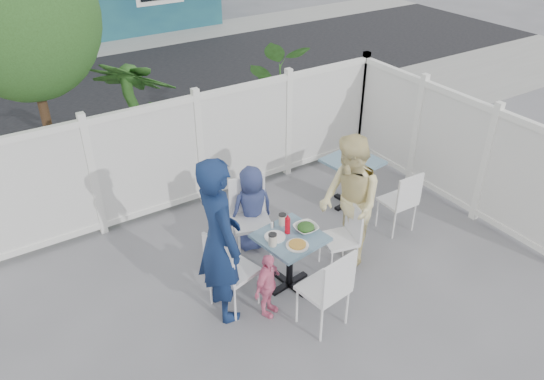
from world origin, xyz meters
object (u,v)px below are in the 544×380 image
spare_table (352,170)px  chair_right (345,233)px  main_table (290,248)px  boy (252,209)px  woman (349,203)px  man (220,240)px  chair_near (330,286)px  chair_left (228,267)px  toddler (268,285)px  chair_back (250,212)px

spare_table → chair_right: size_ratio=0.87×
spare_table → main_table: bearing=-150.5°
main_table → boy: size_ratio=0.67×
main_table → woman: 0.87m
man → chair_near: bearing=-132.5°
chair_near → woman: size_ratio=0.59×
main_table → man: man is taller
chair_near → spare_table: bearing=36.6°
chair_right → man: (-1.53, 0.14, 0.43)m
spare_table → chair_left: size_ratio=0.78×
main_table → toddler: bearing=-151.4°
chair_near → boy: (0.06, 1.61, -0.00)m
chair_near → toddler: chair_near is taller
spare_table → woman: woman is taller
toddler → main_table: bearing=1.1°
man → boy: 1.21m
main_table → woman: size_ratio=0.45×
main_table → woman: bearing=0.9°
main_table → spare_table: spare_table is taller
chair_right → woman: 0.35m
toddler → boy: bearing=39.2°
chair_near → woman: 1.17m
chair_left → chair_near: (0.71, -0.80, -0.00)m
boy → toddler: bearing=72.0°
toddler → chair_left: bearing=108.4°
chair_left → woman: 1.59m
chair_left → chair_right: (1.47, -0.12, -0.06)m
chair_back → toddler: (-0.41, -1.05, -0.18)m
boy → chair_near: bearing=93.0°
man → chair_back: bearing=-42.4°
spare_table → woman: (-0.86, -0.94, 0.28)m
chair_right → chair_near: 1.02m
chair_right → toddler: 1.19m
woman → boy: 1.19m
chair_right → chair_back: chair_back is taller
spare_table → chair_near: size_ratio=0.78×
spare_table → boy: 1.65m
boy → spare_table: bearing=-171.7°
spare_table → chair_right: bearing=-133.1°
spare_table → chair_back: 1.72m
man → toddler: 0.72m
spare_table → man: 2.67m
spare_table → toddler: toddler is taller
spare_table → man: (-2.49, -0.88, 0.38)m
chair_left → chair_near: bearing=26.8°
woman → toddler: woman is taller
chair_near → main_table: bearing=79.1°
man → spare_table: bearing=-66.6°
chair_near → toddler: bearing=121.0°
chair_right → chair_back: (-0.76, 0.88, 0.07)m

